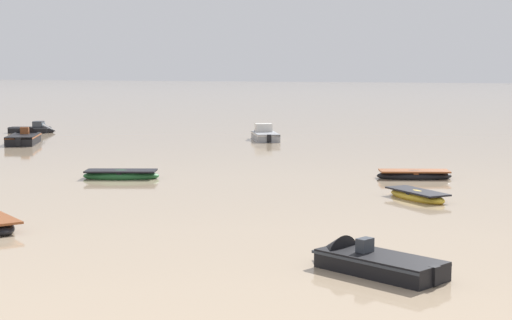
{
  "coord_description": "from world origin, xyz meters",
  "views": [
    {
      "loc": [
        27.66,
        -14.55,
        6.31
      ],
      "look_at": [
        4.88,
        28.76,
        0.8
      ],
      "focal_mm": 55.71,
      "sensor_mm": 36.0,
      "label": 1
    }
  ],
  "objects_px": {
    "rowboat_moored_0": "(417,196)",
    "motorboat_moored_2": "(264,136)",
    "rowboat_moored_3": "(414,175)",
    "motorboat_moored_3": "(37,130)",
    "motorboat_moored_0": "(362,263)",
    "motorboat_moored_1": "(25,140)",
    "rowboat_moored_4": "(121,175)"
  },
  "relations": [
    {
      "from": "motorboat_moored_1",
      "to": "motorboat_moored_3",
      "type": "distance_m",
      "value": 11.77
    },
    {
      "from": "motorboat_moored_0",
      "to": "rowboat_moored_3",
      "type": "relative_size",
      "value": 1.1
    },
    {
      "from": "rowboat_moored_0",
      "to": "motorboat_moored_2",
      "type": "xyz_separation_m",
      "value": [
        -22.32,
        26.9,
        0.16
      ]
    },
    {
      "from": "motorboat_moored_0",
      "to": "rowboat_moored_3",
      "type": "xyz_separation_m",
      "value": [
        -4.77,
        21.83,
        -0.04
      ]
    },
    {
      "from": "rowboat_moored_4",
      "to": "rowboat_moored_3",
      "type": "bearing_deg",
      "value": -179.44
    },
    {
      "from": "motorboat_moored_1",
      "to": "rowboat_moored_4",
      "type": "xyz_separation_m",
      "value": [
        21.71,
        -14.75,
        -0.11
      ]
    },
    {
      "from": "rowboat_moored_4",
      "to": "motorboat_moored_3",
      "type": "relative_size",
      "value": 0.96
    },
    {
      "from": "rowboat_moored_4",
      "to": "motorboat_moored_3",
      "type": "bearing_deg",
      "value": -66.71
    },
    {
      "from": "rowboat_moored_4",
      "to": "motorboat_moored_3",
      "type": "height_order",
      "value": "motorboat_moored_3"
    },
    {
      "from": "motorboat_moored_2",
      "to": "motorboat_moored_3",
      "type": "relative_size",
      "value": 1.2
    },
    {
      "from": "motorboat_moored_3",
      "to": "rowboat_moored_3",
      "type": "bearing_deg",
      "value": -47.53
    },
    {
      "from": "motorboat_moored_1",
      "to": "rowboat_moored_4",
      "type": "height_order",
      "value": "motorboat_moored_1"
    },
    {
      "from": "rowboat_moored_0",
      "to": "motorboat_moored_2",
      "type": "height_order",
      "value": "motorboat_moored_2"
    },
    {
      "from": "rowboat_moored_4",
      "to": "motorboat_moored_2",
      "type": "bearing_deg",
      "value": -107.49
    },
    {
      "from": "motorboat_moored_0",
      "to": "motorboat_moored_2",
      "type": "height_order",
      "value": "motorboat_moored_2"
    },
    {
      "from": "rowboat_moored_0",
      "to": "motorboat_moored_0",
      "type": "bearing_deg",
      "value": 135.66
    },
    {
      "from": "motorboat_moored_1",
      "to": "rowboat_moored_4",
      "type": "distance_m",
      "value": 26.24
    },
    {
      "from": "motorboat_moored_0",
      "to": "rowboat_moored_4",
      "type": "relative_size",
      "value": 1.08
    },
    {
      "from": "motorboat_moored_2",
      "to": "rowboat_moored_3",
      "type": "bearing_deg",
      "value": -169.41
    },
    {
      "from": "rowboat_moored_3",
      "to": "rowboat_moored_4",
      "type": "bearing_deg",
      "value": 1.53
    },
    {
      "from": "motorboat_moored_2",
      "to": "rowboat_moored_3",
      "type": "relative_size",
      "value": 1.27
    },
    {
      "from": "motorboat_moored_0",
      "to": "motorboat_moored_3",
      "type": "xyz_separation_m",
      "value": [
        -49.09,
        37.76,
        0.04
      ]
    },
    {
      "from": "motorboat_moored_2",
      "to": "rowboat_moored_3",
      "type": "height_order",
      "value": "motorboat_moored_2"
    },
    {
      "from": "rowboat_moored_0",
      "to": "motorboat_moored_2",
      "type": "relative_size",
      "value": 0.68
    },
    {
      "from": "rowboat_moored_0",
      "to": "rowboat_moored_3",
      "type": "distance_m",
      "value": 7.71
    },
    {
      "from": "motorboat_moored_1",
      "to": "motorboat_moored_3",
      "type": "xyz_separation_m",
      "value": [
        -7.32,
        9.22,
        -0.04
      ]
    },
    {
      "from": "motorboat_moored_0",
      "to": "rowboat_moored_4",
      "type": "distance_m",
      "value": 24.34
    },
    {
      "from": "motorboat_moored_1",
      "to": "rowboat_moored_3",
      "type": "bearing_deg",
      "value": -135.55
    },
    {
      "from": "rowboat_moored_0",
      "to": "motorboat_moored_2",
      "type": "distance_m",
      "value": 34.96
    },
    {
      "from": "rowboat_moored_4",
      "to": "motorboat_moored_3",
      "type": "xyz_separation_m",
      "value": [
        -29.03,
        23.96,
        0.08
      ]
    },
    {
      "from": "motorboat_moored_0",
      "to": "rowboat_moored_4",
      "type": "bearing_deg",
      "value": -16.22
    },
    {
      "from": "rowboat_moored_0",
      "to": "motorboat_moored_1",
      "type": "bearing_deg",
      "value": 16.42
    }
  ]
}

